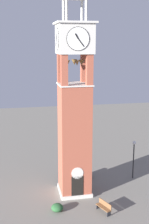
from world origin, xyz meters
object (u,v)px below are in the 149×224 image
at_px(park_bench, 104,207).
at_px(lamp_post, 134,153).
at_px(clock_tower, 75,112).
at_px(trash_bin, 87,172).

distance_m(park_bench, lamp_post, 7.96).
height_order(clock_tower, park_bench, clock_tower).
bearing_deg(clock_tower, lamp_post, 15.22).
height_order(park_bench, trash_bin, park_bench).
bearing_deg(lamp_post, clock_tower, -164.78).
relative_size(park_bench, trash_bin, 2.06).
relative_size(lamp_post, trash_bin, 5.17).
xyz_separation_m(park_bench, trash_bin, (0.33, 7.43, -0.08)).
bearing_deg(clock_tower, trash_bin, 58.67).
relative_size(clock_tower, trash_bin, 23.79).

